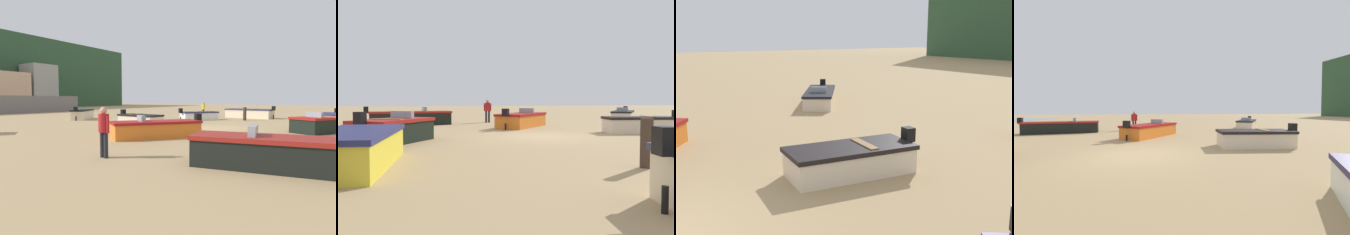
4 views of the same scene
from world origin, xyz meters
The scene contains 9 objects.
ground_plane centered at (0.00, 0.00, 0.00)m, with size 160.00×160.00×0.00m, color tan.
boat_orange_0 centered at (-5.63, 0.54, 0.42)m, with size 4.40×3.79×1.13m.
boat_yellow_1 centered at (6.04, -6.37, 0.44)m, with size 4.77×1.99×1.19m.
boat_black_2 centered at (1.05, -5.99, 0.46)m, with size 3.70×3.06×1.20m.
boat_cream_3 centered at (-11.22, 10.04, 0.38)m, with size 4.75×3.79×1.05m.
boat_cream_6 centered at (-1.02, 5.34, 0.40)m, with size 1.84×3.75×1.09m.
boat_black_7 centered at (-8.73, -5.96, 0.44)m, with size 2.36×5.37×1.18m.
mooring_post_near_water centered at (7.46, 0.38, 0.58)m, with size 0.29×0.29×1.17m, color #3E2F25.
beach_walker_foreground centered at (-10.31, -0.81, 0.95)m, with size 0.39×0.54×1.62m.
Camera 2 is at (15.24, -4.50, 1.59)m, focal length 39.35 mm.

